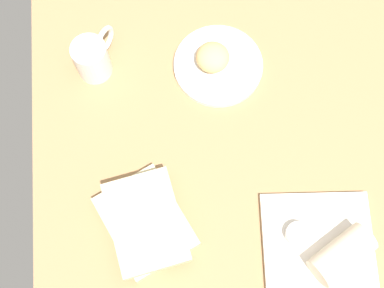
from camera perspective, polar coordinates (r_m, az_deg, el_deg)
The scene contains 8 objects.
dining_table at distance 119.96cm, azimuth 4.06°, elevation -0.63°, with size 110.00×90.00×4.00cm, color #9E754C.
round_plate at distance 125.18cm, azimuth 2.92°, elevation 8.72°, with size 21.49×21.49×1.40cm, color white.
scone_pastry at distance 122.40cm, azimuth 2.32°, elevation 9.63°, with size 8.02×8.01×5.21cm, color tan.
square_plate at distance 115.20cm, azimuth 13.87°, elevation -11.12°, with size 23.60×23.60×1.60cm, color silver.
sauce_cup at distance 112.43cm, azimuth 11.67°, elevation -9.82°, with size 5.18×5.18×2.51cm.
breakfast_wrap at distance 111.93cm, azimuth 16.34°, elevation -11.75°, with size 6.75×6.75×13.40cm, color beige.
book_stack at distance 110.82cm, azimuth -5.18°, elevation -8.66°, with size 24.98×22.65×6.41cm.
coffee_mug at distance 123.05cm, azimuth -10.97°, elevation 9.42°, with size 12.31×9.72×10.27cm.
Camera 1 is at (-35.47, 12.27, 115.94)cm, focal length 47.91 mm.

